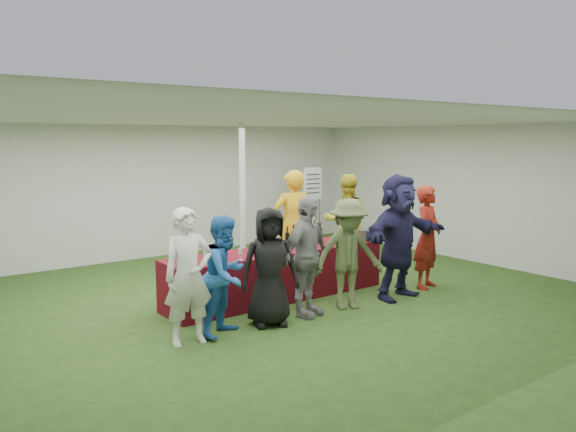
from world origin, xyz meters
TOP-DOWN VIEW (x-y plane):
  - ground at (0.00, 0.00)m, footprint 60.00×60.00m
  - tent at (0.50, 1.20)m, footprint 10.00×10.00m
  - serving_table at (0.36, -0.01)m, footprint 3.60×0.80m
  - wine_bottles at (0.98, 0.13)m, footprint 0.77×0.15m
  - wine_glasses at (-0.08, -0.26)m, footprint 2.72×0.15m
  - water_bottle at (0.41, 0.07)m, footprint 0.07×0.07m
  - bar_towel at (1.94, 0.04)m, footprint 0.25×0.18m
  - dump_bucket at (1.97, -0.23)m, footprint 0.24×0.24m
  - wine_list_sign at (3.26, 2.72)m, footprint 0.50×0.03m
  - staff_pourer at (1.20, 0.74)m, footprint 0.77×0.59m
  - staff_back at (2.70, 1.02)m, footprint 1.07×0.99m
  - customer_0 at (-1.61, -0.97)m, footprint 0.64×0.46m
  - customer_1 at (-1.09, -0.94)m, footprint 0.91×0.84m
  - customer_2 at (-0.46, -0.97)m, footprint 0.88×0.73m
  - customer_3 at (0.16, -0.96)m, footprint 1.05×0.68m
  - customer_4 at (0.86, -1.04)m, footprint 1.17×0.91m
  - customer_5 at (1.84, -1.10)m, footprint 1.81×0.73m
  - customer_6 at (2.67, -0.98)m, footprint 0.71×0.58m

SIDE VIEW (x-z plane):
  - ground at x=0.00m, z-range 0.00..0.00m
  - serving_table at x=0.36m, z-range 0.00..0.75m
  - customer_1 at x=-1.09m, z-range 0.00..1.50m
  - bar_towel at x=1.94m, z-range 0.75..0.78m
  - customer_2 at x=-0.46m, z-range 0.00..1.55m
  - customer_4 at x=0.86m, z-range 0.00..1.58m
  - customer_0 at x=-1.61m, z-range 0.00..1.63m
  - customer_3 at x=0.16m, z-range 0.00..1.65m
  - customer_6 at x=2.67m, z-range 0.00..1.68m
  - dump_bucket at x=1.97m, z-range 0.75..0.93m
  - water_bottle at x=0.41m, z-range 0.74..0.97m
  - wine_glasses at x=-0.08m, z-range 0.78..0.94m
  - wine_bottles at x=0.98m, z-range 0.71..1.03m
  - staff_back at x=2.70m, z-range 0.00..1.76m
  - staff_pourer at x=1.20m, z-range 0.00..1.90m
  - customer_5 at x=1.84m, z-range 0.00..1.90m
  - wine_list_sign at x=3.26m, z-range 0.42..2.22m
  - tent at x=0.50m, z-range -3.65..6.35m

